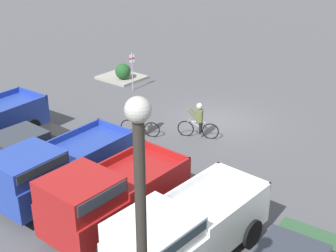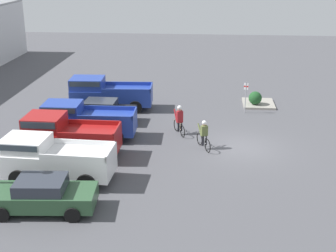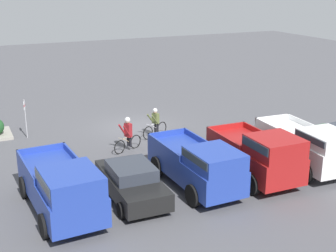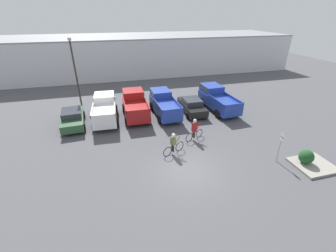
{
  "view_description": "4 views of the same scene",
  "coord_description": "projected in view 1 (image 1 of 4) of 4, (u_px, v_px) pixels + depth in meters",
  "views": [
    {
      "loc": [
        -11.16,
        17.64,
        9.01
      ],
      "look_at": [
        -0.21,
        4.09,
        1.2
      ],
      "focal_mm": 50.0,
      "sensor_mm": 36.0,
      "label": 1
    },
    {
      "loc": [
        -24.39,
        2.04,
        10.03
      ],
      "look_at": [
        -0.21,
        4.09,
        1.2
      ],
      "focal_mm": 50.0,
      "sensor_mm": 36.0,
      "label": 2
    },
    {
      "loc": [
        9.27,
        24.73,
        8.39
      ],
      "look_at": [
        -0.21,
        4.09,
        1.2
      ],
      "focal_mm": 50.0,
      "sensor_mm": 36.0,
      "label": 3
    },
    {
      "loc": [
        -4.21,
        -10.82,
        9.07
      ],
      "look_at": [
        -0.21,
        4.09,
        1.2
      ],
      "focal_mm": 24.0,
      "sensor_mm": 36.0,
      "label": 4
    }
  ],
  "objects": [
    {
      "name": "ground_plane",
      "position": [
        218.0,
        121.0,
        22.61
      ],
      "size": [
        80.0,
        80.0,
        0.0
      ],
      "primitive_type": "plane",
      "color": "#4C4C51"
    },
    {
      "name": "pickup_truck_0",
      "position": [
        184.0,
        231.0,
        12.85
      ],
      "size": [
        2.39,
        5.22,
        2.12
      ],
      "color": "white",
      "rests_on": "ground_plane"
    },
    {
      "name": "pickup_truck_1",
      "position": [
        109.0,
        196.0,
        14.32
      ],
      "size": [
        2.35,
        4.86,
        2.28
      ],
      "color": "maroon",
      "rests_on": "ground_plane"
    },
    {
      "name": "pickup_truck_2",
      "position": [
        57.0,
        167.0,
        16.11
      ],
      "size": [
        2.25,
        5.31,
        2.11
      ],
      "color": "#233D9E",
      "rests_on": "ground_plane"
    },
    {
      "name": "sedan_1",
      "position": [
        19.0,
        151.0,
        18.14
      ],
      "size": [
        2.06,
        4.42,
        1.43
      ],
      "color": "black",
      "rests_on": "ground_plane"
    },
    {
      "name": "cyclist_0",
      "position": [
        140.0,
        116.0,
        20.71
      ],
      "size": [
        1.71,
        0.8,
        1.8
      ],
      "color": "black",
      "rests_on": "ground_plane"
    },
    {
      "name": "cyclist_1",
      "position": [
        199.0,
        120.0,
        20.58
      ],
      "size": [
        1.74,
        0.81,
        1.65
      ],
      "color": "black",
      "rests_on": "ground_plane"
    },
    {
      "name": "fire_lane_sign",
      "position": [
        132.0,
        68.0,
        26.03
      ],
      "size": [
        0.12,
        0.29,
        2.18
      ],
      "color": "#9E9EA3",
      "rests_on": "ground_plane"
    },
    {
      "name": "curb_island",
      "position": [
        122.0,
        77.0,
        28.45
      ],
      "size": [
        2.49,
        2.2,
        0.15
      ],
      "primitive_type": "cube",
      "color": "gray",
      "rests_on": "ground_plane"
    },
    {
      "name": "shrub",
      "position": [
        123.0,
        71.0,
        27.78
      ],
      "size": [
        0.93,
        0.93,
        0.93
      ],
      "color": "#1E4C23",
      "rests_on": "curb_island"
    }
  ]
}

